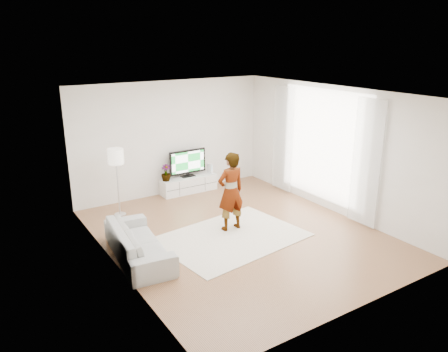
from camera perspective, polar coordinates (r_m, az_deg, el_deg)
floor at (r=8.83m, az=2.01°, el=-7.58°), size 6.00×6.00×0.00m
ceiling at (r=8.05m, az=2.22°, el=10.76°), size 6.00×6.00×0.00m
wall_left at (r=7.28m, az=-14.33°, el=-1.88°), size 0.02×6.00×2.80m
wall_right at (r=9.93m, az=14.10°, el=3.32°), size 0.02×6.00×2.80m
wall_back at (r=10.86m, az=-6.94°, el=4.94°), size 5.00×0.02×2.80m
wall_front at (r=6.25m, az=17.98°, el=-5.48°), size 5.00×0.02×2.80m
window at (r=10.10m, az=12.82°, el=3.95°), size 0.01×2.60×2.50m
curtain_near at (r=9.23m, az=18.11°, el=1.59°), size 0.04×0.70×2.60m
curtain_far at (r=11.00m, az=7.71°, el=4.80°), size 0.04×0.70×2.60m
media_console at (r=11.12m, az=-4.64°, el=-1.09°), size 1.45×0.41×0.41m
television at (r=10.97m, az=-4.78°, el=1.81°), size 0.99×0.19×0.69m
game_console at (r=11.32m, az=-1.84°, el=1.03°), size 0.09×0.18×0.24m
potted_plant at (r=10.74m, az=-7.60°, el=0.42°), size 0.29×0.29×0.41m
rug at (r=8.69m, az=0.99°, el=-7.99°), size 2.95×2.29×0.01m
player at (r=8.73m, az=0.88°, el=-2.04°), size 0.59×0.39×1.62m
sofa at (r=7.97m, az=-11.13°, el=-8.50°), size 1.01×2.09×0.59m
floor_lamp at (r=9.61m, az=-13.93°, el=2.12°), size 0.33×0.33×1.51m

